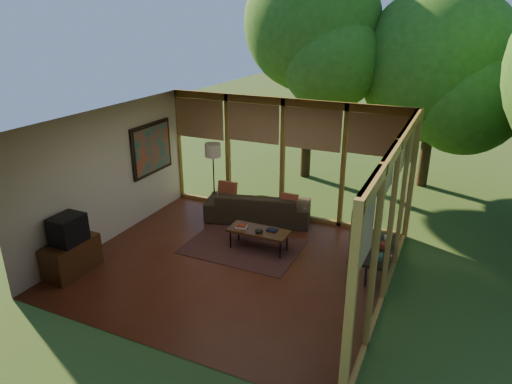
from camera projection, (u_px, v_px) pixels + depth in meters
The scene contains 25 objects.
floor at pixel (231, 264), 8.51m from camera, with size 5.50×5.50×0.00m, color #602B19.
ceiling at pixel (228, 121), 7.53m from camera, with size 5.50×5.50×0.00m, color silver.
wall_left at pixel (108, 175), 9.09m from camera, with size 0.04×5.00×2.70m, color beige.
wall_front at pixel (140, 262), 5.90m from camera, with size 5.50×0.04×2.70m, color beige.
window_wall_back at pixel (283, 159), 10.13m from camera, with size 5.50×0.12×2.70m, color olive.
window_wall_right at pixel (390, 225), 6.94m from camera, with size 0.12×5.00×2.70m, color olive.
tree_nw at pixel (312, 23), 11.77m from camera, with size 3.53×3.53×5.92m.
tree_ne at pixel (438, 65), 11.34m from camera, with size 3.86×3.86×5.12m.
rug at pixel (243, 247), 9.13m from camera, with size 2.24×1.59×0.01m, color brown.
sofa at pixel (258, 206), 10.22m from camera, with size 2.31×0.90×0.67m, color #332919.
pillow_left at pixel (227, 191), 10.38m from camera, with size 0.43×0.14×0.43m, color maroon.
pillow_right at pixel (289, 203), 9.80m from camera, with size 0.38×0.13×0.38m, color maroon.
ct_book_lower at pixel (241, 227), 8.98m from camera, with size 0.22×0.16×0.03m, color beige.
ct_book_upper at pixel (241, 226), 8.97m from camera, with size 0.18×0.14×0.03m, color maroon.
ct_book_side at pixel (272, 230), 8.85m from camera, with size 0.20×0.15×0.03m, color black.
ct_bowl at pixel (259, 231), 8.77m from camera, with size 0.16×0.16×0.07m, color black.
media_cabinet at pixel (72, 257), 8.15m from camera, with size 0.50×1.00×0.60m, color #502D15.
television at pixel (68, 229), 7.94m from camera, with size 0.45×0.55×0.50m, color black.
console_book_a at pixel (369, 255), 7.82m from camera, with size 0.24×0.17×0.09m, color #30554A.
console_book_b at pixel (374, 244), 8.19m from camera, with size 0.21×0.15×0.09m, color maroon.
console_book_c at pixel (378, 235), 8.54m from camera, with size 0.21×0.15×0.06m, color beige.
floor_lamp at pixel (213, 154), 10.30m from camera, with size 0.36×0.36×1.65m.
coffee_table at pixel (259, 232), 8.90m from camera, with size 1.20×0.50×0.43m.
side_console at pixel (373, 249), 8.19m from camera, with size 0.60×1.40×0.46m.
wall_painting at pixel (152, 149), 10.19m from camera, with size 0.06×1.35×1.15m.
Camera 1 is at (3.54, -6.57, 4.33)m, focal length 32.00 mm.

